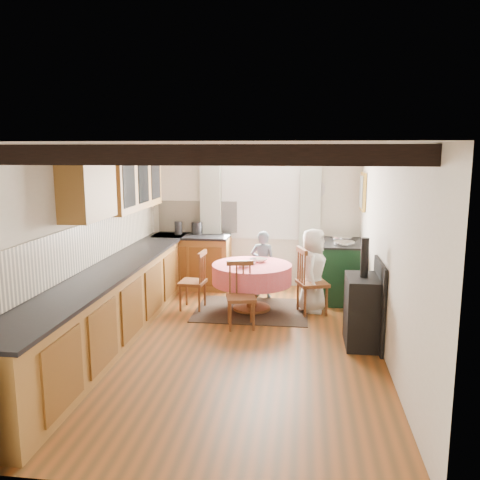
# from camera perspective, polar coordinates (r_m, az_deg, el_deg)

# --- Properties ---
(floor) EXTENTS (3.60, 5.50, 0.00)m
(floor) POSITION_cam_1_polar(r_m,az_deg,el_deg) (6.29, -0.95, -11.66)
(floor) COLOR brown
(floor) RESTS_ON ground
(ceiling) EXTENTS (3.60, 5.50, 0.00)m
(ceiling) POSITION_cam_1_polar(r_m,az_deg,el_deg) (5.84, -1.02, 10.75)
(ceiling) COLOR white
(ceiling) RESTS_ON ground
(wall_back) EXTENTS (3.60, 0.00, 2.40)m
(wall_back) POSITION_cam_1_polar(r_m,az_deg,el_deg) (8.65, 1.66, 2.59)
(wall_back) COLOR silver
(wall_back) RESTS_ON ground
(wall_front) EXTENTS (3.60, 0.00, 2.40)m
(wall_front) POSITION_cam_1_polar(r_m,az_deg,el_deg) (3.35, -7.92, -9.87)
(wall_front) COLOR silver
(wall_front) RESTS_ON ground
(wall_left) EXTENTS (0.00, 5.50, 2.40)m
(wall_left) POSITION_cam_1_polar(r_m,az_deg,el_deg) (6.46, -16.99, -0.45)
(wall_left) COLOR silver
(wall_left) RESTS_ON ground
(wall_right) EXTENTS (0.00, 5.50, 2.40)m
(wall_right) POSITION_cam_1_polar(r_m,az_deg,el_deg) (5.97, 16.38, -1.27)
(wall_right) COLOR silver
(wall_right) RESTS_ON ground
(beam_a) EXTENTS (3.60, 0.16, 0.16)m
(beam_a) POSITION_cam_1_polar(r_m,az_deg,el_deg) (3.87, -5.39, 9.66)
(beam_a) COLOR black
(beam_a) RESTS_ON ceiling
(beam_b) EXTENTS (3.60, 0.16, 0.16)m
(beam_b) POSITION_cam_1_polar(r_m,az_deg,el_deg) (4.85, -2.76, 9.79)
(beam_b) COLOR black
(beam_b) RESTS_ON ceiling
(beam_c) EXTENTS (3.60, 0.16, 0.16)m
(beam_c) POSITION_cam_1_polar(r_m,az_deg,el_deg) (5.84, -1.02, 9.87)
(beam_c) COLOR black
(beam_c) RESTS_ON ceiling
(beam_d) EXTENTS (3.60, 0.16, 0.16)m
(beam_d) POSITION_cam_1_polar(r_m,az_deg,el_deg) (6.83, 0.22, 9.92)
(beam_d) COLOR black
(beam_d) RESTS_ON ceiling
(beam_e) EXTENTS (3.60, 0.16, 0.16)m
(beam_e) POSITION_cam_1_polar(r_m,az_deg,el_deg) (7.83, 1.14, 9.95)
(beam_e) COLOR black
(beam_e) RESTS_ON ceiling
(splash_left) EXTENTS (0.02, 4.50, 0.55)m
(splash_left) POSITION_cam_1_polar(r_m,az_deg,el_deg) (6.72, -15.79, 0.02)
(splash_left) COLOR beige
(splash_left) RESTS_ON wall_left
(splash_back) EXTENTS (1.40, 0.02, 0.55)m
(splash_back) POSITION_cam_1_polar(r_m,az_deg,el_deg) (8.78, -4.87, 2.68)
(splash_back) COLOR beige
(splash_back) RESTS_ON wall_back
(base_cabinet_left) EXTENTS (0.60, 5.30, 0.88)m
(base_cabinet_left) POSITION_cam_1_polar(r_m,az_deg,el_deg) (6.52, -14.22, -7.09)
(base_cabinet_left) COLOR brown
(base_cabinet_left) RESTS_ON floor
(base_cabinet_back) EXTENTS (1.30, 0.60, 0.88)m
(base_cabinet_back) POSITION_cam_1_polar(r_m,az_deg,el_deg) (8.66, -5.51, -2.55)
(base_cabinet_back) COLOR brown
(base_cabinet_back) RESTS_ON floor
(worktop_left) EXTENTS (0.64, 5.30, 0.04)m
(worktop_left) POSITION_cam_1_polar(r_m,az_deg,el_deg) (6.40, -14.23, -3.16)
(worktop_left) COLOR black
(worktop_left) RESTS_ON base_cabinet_left
(worktop_back) EXTENTS (1.30, 0.64, 0.04)m
(worktop_back) POSITION_cam_1_polar(r_m,az_deg,el_deg) (8.55, -5.59, 0.43)
(worktop_back) COLOR black
(worktop_back) RESTS_ON base_cabinet_back
(wall_cabinet_glass) EXTENTS (0.34, 1.80, 0.90)m
(wall_cabinet_glass) POSITION_cam_1_polar(r_m,az_deg,el_deg) (7.42, -12.27, 6.93)
(wall_cabinet_glass) COLOR brown
(wall_cabinet_glass) RESTS_ON wall_left
(wall_cabinet_solid) EXTENTS (0.34, 0.90, 0.70)m
(wall_cabinet_solid) POSITION_cam_1_polar(r_m,az_deg,el_deg) (6.03, -17.02, 5.54)
(wall_cabinet_solid) COLOR brown
(wall_cabinet_solid) RESTS_ON wall_left
(window_frame) EXTENTS (1.34, 0.03, 1.54)m
(window_frame) POSITION_cam_1_polar(r_m,az_deg,el_deg) (8.58, 2.33, 5.22)
(window_frame) COLOR white
(window_frame) RESTS_ON wall_back
(window_pane) EXTENTS (1.20, 0.01, 1.40)m
(window_pane) POSITION_cam_1_polar(r_m,az_deg,el_deg) (8.58, 2.33, 5.22)
(window_pane) COLOR white
(window_pane) RESTS_ON wall_back
(curtain_left) EXTENTS (0.35, 0.10, 2.10)m
(curtain_left) POSITION_cam_1_polar(r_m,az_deg,el_deg) (8.67, -3.35, 1.93)
(curtain_left) COLOR #9BAC8C
(curtain_left) RESTS_ON wall_back
(curtain_right) EXTENTS (0.35, 0.10, 2.10)m
(curtain_right) POSITION_cam_1_polar(r_m,az_deg,el_deg) (8.52, 7.96, 1.71)
(curtain_right) COLOR #9BAC8C
(curtain_right) RESTS_ON wall_back
(curtain_rod) EXTENTS (2.00, 0.03, 0.03)m
(curtain_rod) POSITION_cam_1_polar(r_m,az_deg,el_deg) (8.46, 2.31, 9.22)
(curtain_rod) COLOR black
(curtain_rod) RESTS_ON wall_back
(wall_picture) EXTENTS (0.04, 0.50, 0.60)m
(wall_picture) POSITION_cam_1_polar(r_m,az_deg,el_deg) (8.16, 13.87, 5.38)
(wall_picture) COLOR gold
(wall_picture) RESTS_ON wall_right
(wall_plate) EXTENTS (0.30, 0.02, 0.30)m
(wall_plate) POSITION_cam_1_polar(r_m,az_deg,el_deg) (8.53, 8.73, 5.75)
(wall_plate) COLOR silver
(wall_plate) RESTS_ON wall_back
(rug) EXTENTS (1.65, 1.29, 0.01)m
(rug) POSITION_cam_1_polar(r_m,az_deg,el_deg) (7.48, 1.34, -8.02)
(rug) COLOR #3E2C1E
(rug) RESTS_ON floor
(dining_table) EXTENTS (1.17, 1.17, 0.70)m
(dining_table) POSITION_cam_1_polar(r_m,az_deg,el_deg) (7.38, 1.35, -5.46)
(dining_table) COLOR #F0454B
(dining_table) RESTS_ON floor
(chair_near) EXTENTS (0.46, 0.47, 0.89)m
(chair_near) POSITION_cam_1_polar(r_m,az_deg,el_deg) (6.67, 0.12, -6.36)
(chair_near) COLOR brown
(chair_near) RESTS_ON floor
(chair_left) EXTENTS (0.43, 0.41, 0.89)m
(chair_left) POSITION_cam_1_polar(r_m,az_deg,el_deg) (7.47, -5.46, -4.58)
(chair_left) COLOR brown
(chair_left) RESTS_ON floor
(chair_right) EXTENTS (0.55, 0.54, 0.98)m
(chair_right) POSITION_cam_1_polar(r_m,az_deg,el_deg) (7.30, 8.28, -4.62)
(chair_right) COLOR brown
(chair_right) RESTS_ON floor
(aga_range) EXTENTS (0.66, 1.03, 0.95)m
(aga_range) POSITION_cam_1_polar(r_m,az_deg,el_deg) (8.09, 11.57, -3.39)
(aga_range) COLOR black
(aga_range) RESTS_ON floor
(cast_iron_stove) EXTENTS (0.40, 0.66, 1.32)m
(cast_iron_stove) POSITION_cam_1_polar(r_m,az_deg,el_deg) (6.21, 13.90, -5.81)
(cast_iron_stove) COLOR black
(cast_iron_stove) RESTS_ON floor
(child_far) EXTENTS (0.43, 0.32, 1.09)m
(child_far) POSITION_cam_1_polar(r_m,az_deg,el_deg) (8.02, 2.63, -2.79)
(child_far) COLOR slate
(child_far) RESTS_ON floor
(child_right) EXTENTS (0.48, 0.66, 1.23)m
(child_right) POSITION_cam_1_polar(r_m,az_deg,el_deg) (7.37, 8.33, -3.45)
(child_right) COLOR white
(child_right) RESTS_ON floor
(bowl_a) EXTENTS (0.30, 0.30, 0.05)m
(bowl_a) POSITION_cam_1_polar(r_m,az_deg,el_deg) (7.46, 2.26, -2.31)
(bowl_a) COLOR silver
(bowl_a) RESTS_ON dining_table
(bowl_b) EXTENTS (0.21, 0.21, 0.06)m
(bowl_b) POSITION_cam_1_polar(r_m,az_deg,el_deg) (7.12, 0.41, -2.86)
(bowl_b) COLOR silver
(bowl_b) RESTS_ON dining_table
(cup) EXTENTS (0.13, 0.13, 0.09)m
(cup) POSITION_cam_1_polar(r_m,az_deg,el_deg) (7.29, 1.48, -2.43)
(cup) COLOR silver
(cup) RESTS_ON dining_table
(canister_tall) EXTENTS (0.13, 0.13, 0.22)m
(canister_tall) POSITION_cam_1_polar(r_m,az_deg,el_deg) (8.62, -7.06, 1.37)
(canister_tall) COLOR #262628
(canister_tall) RESTS_ON worktop_back
(canister_wide) EXTENTS (0.19, 0.19, 0.21)m
(canister_wide) POSITION_cam_1_polar(r_m,az_deg,el_deg) (8.62, -4.94, 1.36)
(canister_wide) COLOR #262628
(canister_wide) RESTS_ON worktop_back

